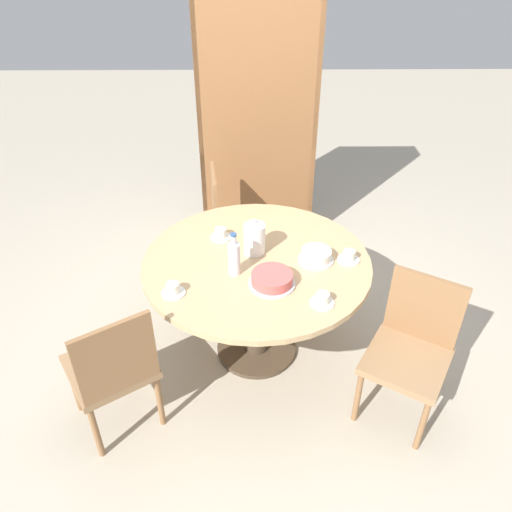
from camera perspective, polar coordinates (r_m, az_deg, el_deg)
The scene contains 14 objects.
ground_plane at distance 3.39m, azimuth 0.06°, elevation -10.63°, with size 14.00×14.00×0.00m, color #B2A893.
dining_table at distance 3.00m, azimuth 0.06°, elevation -2.75°, with size 1.34×1.34×0.74m.
chair_a at distance 2.77m, azimuth -16.06°, elevation -12.21°, with size 0.58×0.58×0.86m.
chair_b at distance 2.89m, azimuth 17.31°, elevation -10.02°, with size 0.58×0.58×0.86m.
chair_c at distance 3.85m, azimuth -2.63°, elevation 4.22°, with size 0.47×0.47×0.86m.
bookshelf at distance 4.13m, azimuth 0.10°, elevation 14.53°, with size 0.93×0.28×1.96m.
coffee_pot at distance 2.92m, azimuth -0.18°, elevation 2.13°, with size 0.13×0.13×0.23m.
water_bottle at distance 2.75m, azimuth -2.52°, elevation -0.18°, with size 0.07×0.07×0.26m.
cake_main at distance 2.71m, azimuth 1.84°, elevation -2.68°, with size 0.26×0.26×0.07m.
cake_second at distance 2.91m, azimuth 6.88°, elevation 0.02°, with size 0.21×0.21×0.07m.
cup_a at distance 2.69m, azimuth -9.46°, elevation -3.81°, with size 0.13×0.13×0.07m.
cup_b at distance 3.10m, azimuth -4.06°, elevation 2.51°, with size 0.13×0.13×0.07m.
cup_c at distance 2.94m, azimuth 10.56°, elevation -0.07°, with size 0.13×0.13×0.07m.
cup_d at distance 2.61m, azimuth 7.60°, elevation -4.96°, with size 0.13×0.13×0.07m.
Camera 1 is at (-0.03, -2.37, 2.43)m, focal length 35.00 mm.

